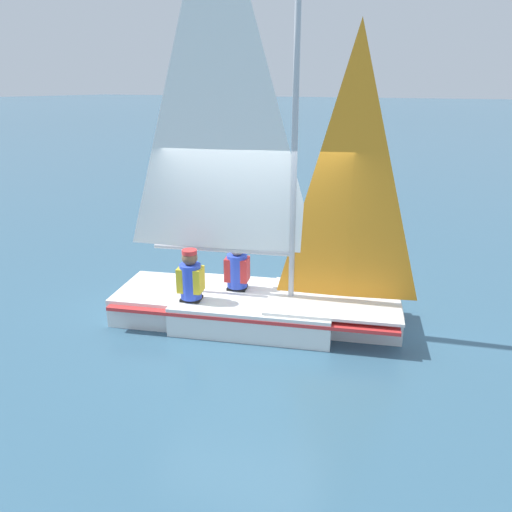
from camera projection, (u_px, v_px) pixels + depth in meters
ground_plane at (256, 321)px, 7.39m from camera, size 260.00×260.00×0.00m
sailboat_main at (255, 266)px, 7.12m from camera, size 2.57×4.30×5.89m
sailor_helm at (237, 275)px, 7.42m from camera, size 0.38×0.40×1.16m
sailor_crew at (191, 286)px, 7.03m from camera, size 0.38×0.40×1.16m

